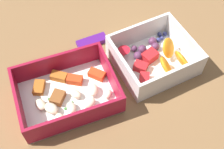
{
  "coord_description": "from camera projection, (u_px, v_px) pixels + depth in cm",
  "views": [
    {
      "loc": [
        -17.42,
        -31.3,
        53.77
      ],
      "look_at": [
        -0.81,
        -0.65,
        4.0
      ],
      "focal_mm": 47.43,
      "sensor_mm": 36.0,
      "label": 1
    }
  ],
  "objects": [
    {
      "name": "pasta_container",
      "position": [
        67.0,
        93.0,
        0.58
      ],
      "size": [
        20.84,
        16.91,
        5.64
      ],
      "rotation": [
        0.0,
        0.0,
        -0.13
      ],
      "color": "white",
      "rests_on": "table_surface"
    },
    {
      "name": "candy_bar",
      "position": [
        91.0,
        42.0,
        0.68
      ],
      "size": [
        7.15,
        2.88,
        1.2
      ],
      "primitive_type": "cube",
      "rotation": [
        0.0,
        0.0,
        -0.07
      ],
      "color": "#51197A",
      "rests_on": "table_surface"
    },
    {
      "name": "table_surface",
      "position": [
        114.0,
        79.0,
        0.64
      ],
      "size": [
        80.0,
        80.0,
        2.0
      ],
      "primitive_type": "cube",
      "color": "brown",
      "rests_on": "ground"
    },
    {
      "name": "fruit_bowl",
      "position": [
        155.0,
        57.0,
        0.63
      ],
      "size": [
        16.23,
        14.73,
        5.97
      ],
      "rotation": [
        0.0,
        0.0,
        -0.03
      ],
      "color": "white",
      "rests_on": "table_surface"
    }
  ]
}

